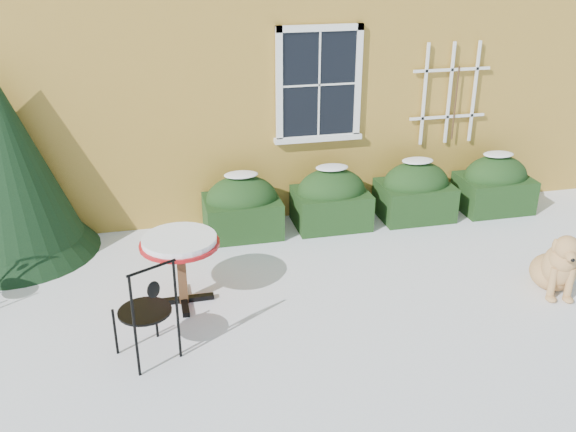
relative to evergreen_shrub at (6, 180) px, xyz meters
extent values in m
plane|color=white|center=(3.31, -2.65, -1.03)|extent=(80.00, 80.00, 0.00)
cube|color=black|center=(4.21, 0.31, 0.95)|extent=(1.05, 0.03, 1.45)
cube|color=white|center=(4.21, 0.30, 1.72)|extent=(1.23, 0.06, 0.09)
cube|color=white|center=(4.21, 0.30, 0.18)|extent=(1.23, 0.06, 0.09)
cube|color=white|center=(3.64, 0.30, 0.95)|extent=(0.09, 0.06, 1.63)
cube|color=white|center=(4.78, 0.30, 0.95)|extent=(0.09, 0.06, 1.63)
cube|color=white|center=(4.21, 0.29, 0.95)|extent=(0.02, 0.02, 1.45)
cube|color=white|center=(4.21, 0.29, 0.95)|extent=(1.05, 0.02, 0.02)
cube|color=white|center=(4.21, 0.30, 0.17)|extent=(1.29, 0.14, 0.07)
cube|color=white|center=(5.81, 0.29, 0.72)|extent=(0.04, 0.03, 1.50)
cube|color=white|center=(6.21, 0.29, 0.72)|extent=(0.04, 0.03, 1.50)
cube|color=white|center=(6.61, 0.29, 0.72)|extent=(0.04, 0.03, 1.50)
cube|color=white|center=(6.21, 0.29, 0.37)|extent=(1.20, 0.03, 0.04)
cube|color=white|center=(6.21, 0.29, 1.07)|extent=(1.20, 0.03, 0.04)
cylinder|color=#472D19|center=(6.31, 0.27, 0.57)|extent=(0.02, 0.02, 1.10)
cube|color=black|center=(3.01, -0.10, -0.77)|extent=(1.05, 0.80, 0.52)
ellipsoid|color=black|center=(3.01, -0.10, -0.50)|extent=(1.00, 0.72, 0.67)
ellipsoid|color=white|center=(3.01, -0.10, -0.14)|extent=(0.47, 0.32, 0.06)
cube|color=black|center=(4.31, -0.10, -0.77)|extent=(1.05, 0.80, 0.52)
ellipsoid|color=black|center=(4.31, -0.10, -0.50)|extent=(1.00, 0.72, 0.67)
ellipsoid|color=white|center=(4.31, -0.10, -0.14)|extent=(0.47, 0.32, 0.06)
cube|color=black|center=(5.61, -0.10, -0.77)|extent=(1.05, 0.80, 0.52)
ellipsoid|color=black|center=(5.61, -0.10, -0.50)|extent=(1.00, 0.72, 0.67)
ellipsoid|color=white|center=(5.61, -0.10, -0.14)|extent=(0.47, 0.32, 0.06)
cube|color=black|center=(6.91, -0.10, -0.77)|extent=(1.05, 0.80, 0.52)
ellipsoid|color=black|center=(6.91, -0.10, -0.50)|extent=(1.00, 0.72, 0.67)
ellipsoid|color=white|center=(6.91, -0.10, -0.14)|extent=(0.47, 0.32, 0.06)
cone|color=black|center=(0.00, 0.00, -0.42)|extent=(2.11, 2.11, 1.22)
cone|color=black|center=(0.00, 0.00, 0.25)|extent=(1.89, 1.89, 2.55)
cube|color=black|center=(2.04, -1.79, -1.00)|extent=(0.70, 0.08, 0.06)
cube|color=black|center=(2.04, -1.79, -1.00)|extent=(0.08, 0.70, 0.06)
cube|color=brown|center=(2.04, -1.79, -0.65)|extent=(0.10, 0.10, 0.75)
cylinder|color=#A50E11|center=(2.04, -1.79, -0.28)|extent=(0.89, 0.89, 0.04)
cylinder|color=white|center=(2.04, -1.79, -0.23)|extent=(0.83, 0.83, 0.07)
cylinder|color=black|center=(1.71, -2.43, -0.77)|extent=(0.03, 0.03, 0.52)
cylinder|color=black|center=(1.30, -2.65, -0.77)|extent=(0.03, 0.03, 0.52)
cylinder|color=black|center=(1.92, -2.84, -0.77)|extent=(0.03, 0.03, 0.52)
cylinder|color=black|center=(1.52, -3.05, -0.77)|extent=(0.03, 0.03, 0.52)
cylinder|color=black|center=(1.61, -2.74, -0.51)|extent=(0.53, 0.53, 0.02)
cylinder|color=black|center=(1.92, -2.84, -0.22)|extent=(0.03, 0.03, 0.57)
cylinder|color=black|center=(1.52, -3.05, -0.22)|extent=(0.03, 0.03, 0.57)
cylinder|color=black|center=(1.72, -2.95, 0.06)|extent=(0.46, 0.26, 0.03)
ellipsoid|color=black|center=(1.72, -2.95, -0.17)|extent=(0.14, 0.09, 0.18)
ellipsoid|color=tan|center=(6.39, -2.43, -0.84)|extent=(0.67, 0.71, 0.42)
ellipsoid|color=tan|center=(6.33, -2.61, -0.64)|extent=(0.49, 0.46, 0.53)
sphere|color=tan|center=(6.31, -2.67, -0.53)|extent=(0.33, 0.33, 0.33)
cylinder|color=tan|center=(6.20, -2.71, -0.82)|extent=(0.09, 0.09, 0.42)
cylinder|color=tan|center=(6.38, -2.77, -0.82)|extent=(0.09, 0.09, 0.42)
ellipsoid|color=tan|center=(6.18, -2.75, -0.99)|extent=(0.11, 0.15, 0.07)
ellipsoid|color=tan|center=(6.36, -2.81, -0.99)|extent=(0.11, 0.15, 0.07)
cylinder|color=tan|center=(6.31, -2.67, -0.47)|extent=(0.26, 0.29, 0.23)
sphere|color=tan|center=(6.29, -2.72, -0.36)|extent=(0.28, 0.28, 0.28)
ellipsoid|color=tan|center=(6.26, -2.84, -0.40)|extent=(0.19, 0.24, 0.12)
sphere|color=black|center=(6.23, -2.93, -0.40)|extent=(0.05, 0.05, 0.05)
ellipsoid|color=tan|center=(6.19, -2.65, -0.36)|extent=(0.09, 0.11, 0.17)
cylinder|color=tan|center=(6.62, -2.28, -0.97)|extent=(0.14, 0.34, 0.08)
camera|label=1|loc=(1.76, -8.29, 2.88)|focal=40.00mm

